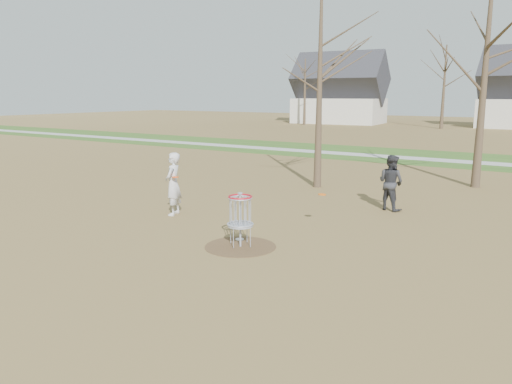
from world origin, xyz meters
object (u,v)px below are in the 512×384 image
Objects in this scene: player_standing at (173,184)px; disc_grounded at (240,239)px; disc_golf_basket at (240,211)px; player_throwing at (391,183)px.

disc_grounded is (3.35, -1.18, -0.97)m from player_standing.
disc_grounded is 1.07m from disc_golf_basket.
player_throwing is 1.36× the size of disc_golf_basket.
disc_golf_basket is (0.35, -0.47, 0.89)m from disc_grounded.
player_standing is 3.68m from disc_grounded.
player_throwing is at bearing 68.57° from disc_grounded.
player_throwing is 8.33× the size of disc_grounded.
player_standing is at bearing 160.58° from disc_grounded.
player_standing reaches higher than disc_golf_basket.
player_standing is 4.04m from disc_golf_basket.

